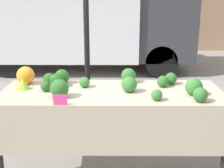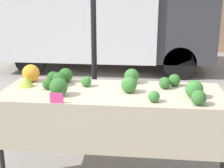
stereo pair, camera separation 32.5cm
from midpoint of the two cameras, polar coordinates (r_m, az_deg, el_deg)
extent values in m
plane|color=gray|center=(3.64, 2.64, -14.72)|extent=(40.00, 40.00, 0.00)
cylinder|color=black|center=(4.05, -1.01, 5.57)|extent=(0.07, 0.07, 2.24)
cube|color=silver|center=(7.89, -4.66, 12.46)|extent=(3.75, 1.98, 2.02)
cube|color=#333338|center=(7.84, 14.13, 9.93)|extent=(1.30, 1.82, 1.45)
cylinder|color=black|center=(7.15, 13.52, 3.75)|extent=(0.73, 0.22, 0.73)
cylinder|color=black|center=(8.71, 12.30, 6.06)|extent=(0.73, 0.22, 0.73)
cylinder|color=black|center=(7.52, -13.40, 4.38)|extent=(0.73, 0.22, 0.73)
cylinder|color=black|center=(9.02, -10.04, 6.53)|extent=(0.73, 0.22, 0.73)
cube|color=tan|center=(3.28, 2.84, -1.63)|extent=(2.33, 0.87, 0.03)
cube|color=tan|center=(2.98, 2.24, -8.92)|extent=(2.33, 0.01, 0.49)
cylinder|color=black|center=(3.36, -17.20, -10.08)|extent=(0.05, 0.05, 0.85)
cylinder|color=black|center=(3.24, 22.64, -11.71)|extent=(0.05, 0.05, 0.85)
cylinder|color=black|center=(3.99, -13.01, -5.41)|extent=(0.05, 0.05, 0.85)
cylinder|color=black|center=(3.89, 19.69, -6.58)|extent=(0.05, 0.05, 0.85)
sphere|color=orange|center=(3.69, -12.21, 1.93)|extent=(0.20, 0.20, 0.20)
cone|color=#93B238|center=(3.50, -12.84, 0.49)|extent=(0.16, 0.16, 0.12)
sphere|color=#285B23|center=(3.36, -9.02, -0.11)|extent=(0.11, 0.11, 0.11)
sphere|color=#387533|center=(3.22, 6.01, -0.21)|extent=(0.16, 0.16, 0.16)
sphere|color=#2D6628|center=(3.13, -6.85, -0.57)|extent=(0.18, 0.18, 0.18)
sphere|color=#387533|center=(3.42, -2.04, 0.43)|extent=(0.12, 0.12, 0.12)
sphere|color=#336B2D|center=(3.01, 18.58, -2.44)|extent=(0.14, 0.14, 0.14)
sphere|color=#2D6628|center=(3.54, 13.92, 0.65)|extent=(0.13, 0.13, 0.13)
sphere|color=#285B23|center=(3.60, -5.94, 1.58)|extent=(0.16, 0.16, 0.16)
sphere|color=#387533|center=(2.99, 10.79, -2.28)|extent=(0.11, 0.11, 0.11)
sphere|color=#387533|center=(3.19, 17.66, -0.97)|extent=(0.18, 0.18, 0.18)
sphere|color=#285B23|center=(3.48, -7.05, 0.88)|extent=(0.15, 0.15, 0.15)
sphere|color=#2D6628|center=(3.42, 12.34, 0.15)|extent=(0.13, 0.13, 0.13)
sphere|color=#285B23|center=(3.59, -8.22, 1.19)|extent=(0.13, 0.13, 0.13)
sphere|color=#336B2D|center=(3.56, 6.22, 1.43)|extent=(0.17, 0.17, 0.17)
cube|color=#E53D84|center=(2.93, -6.98, -2.63)|extent=(0.13, 0.01, 0.10)
camera|label=1|loc=(0.16, -87.14, 0.85)|focal=50.00mm
camera|label=2|loc=(0.16, 92.86, -0.85)|focal=50.00mm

